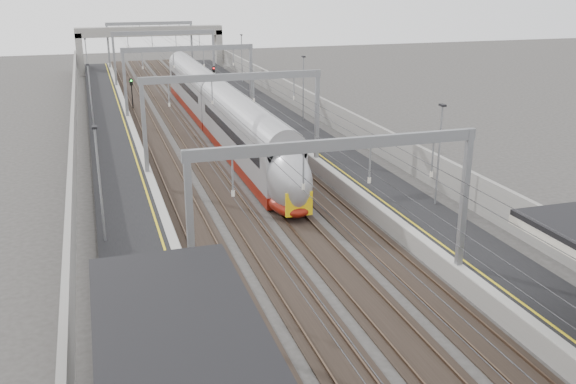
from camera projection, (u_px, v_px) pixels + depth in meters
platform_left at (121, 169)px, 47.39m from camera, size 4.00×120.00×1.00m
platform_right at (324, 152)px, 51.89m from camera, size 4.00×120.00×1.00m
tracks at (227, 166)px, 49.78m from camera, size 11.40×140.00×0.20m
overhead_line at (208, 75)px, 53.84m from camera, size 13.00×140.00×6.60m
overbridge at (150, 37)px, 97.92m from camera, size 22.00×2.20×6.90m
wall_left at (74, 158)px, 46.14m from camera, size 0.30×120.00×3.20m
wall_right at (360, 136)px, 52.44m from camera, size 0.30×120.00×3.20m
train at (221, 117)px, 57.75m from camera, size 2.65×48.20×4.19m
signal_green at (132, 88)px, 70.43m from camera, size 0.32×0.32×3.48m
signal_red_near at (218, 94)px, 67.02m from camera, size 0.32×0.32×3.48m
signal_red_far at (214, 75)px, 80.10m from camera, size 0.32×0.32×3.48m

